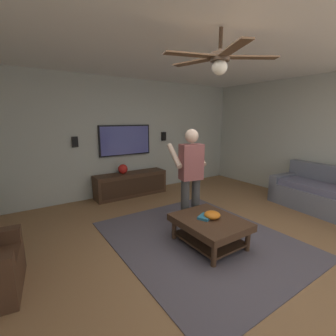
{
  "coord_description": "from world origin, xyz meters",
  "views": [
    {
      "loc": [
        -2.09,
        2.27,
        1.8
      ],
      "look_at": [
        1.2,
        0.07,
        0.97
      ],
      "focal_mm": 25.3,
      "sensor_mm": 36.0,
      "label": 1
    }
  ],
  "objects": [
    {
      "name": "ceiling_fan",
      "position": [
        -0.21,
        0.37,
        2.39
      ],
      "size": [
        1.17,
        1.13,
        0.46
      ],
      "color": "#4C3828"
    },
    {
      "name": "couch",
      "position": [
        -0.14,
        -2.76,
        0.32
      ],
      "size": [
        1.98,
        1.05,
        0.87
      ],
      "rotation": [
        0.0,
        0.0,
        1.47
      ],
      "color": "slate",
      "rests_on": "ground"
    },
    {
      "name": "book",
      "position": [
        0.25,
        0.06,
        0.42
      ],
      "size": [
        0.24,
        0.27,
        0.04
      ],
      "primitive_type": "cube",
      "rotation": [
        0.0,
        0.0,
        5.13
      ],
      "color": "teal",
      "rests_on": "coffee_table"
    },
    {
      "name": "person_standing",
      "position": [
        0.85,
        -0.15,
        0.93
      ],
      "size": [
        0.61,
        0.61,
        1.64
      ],
      "rotation": [
        0.0,
        0.0,
        -0.2
      ],
      "color": "#3F3F3F",
      "rests_on": "ground"
    },
    {
      "name": "media_console",
      "position": [
        2.89,
        -0.01,
        0.28
      ],
      "size": [
        0.45,
        1.7,
        0.55
      ],
      "rotation": [
        0.0,
        0.0,
        3.14
      ],
      "color": "#422B1C",
      "rests_on": "ground"
    },
    {
      "name": "ground_plane",
      "position": [
        0.0,
        0.0,
        0.0
      ],
      "size": [
        7.85,
        7.85,
        0.0
      ],
      "primitive_type": "plane",
      "color": "olive"
    },
    {
      "name": "wall_back_tv",
      "position": [
        3.22,
        0.0,
        1.36
      ],
      "size": [
        0.1,
        6.74,
        2.72
      ],
      "primitive_type": "cube",
      "color": "#B2B7AD",
      "rests_on": "ground"
    },
    {
      "name": "ceiling_slab",
      "position": [
        0.0,
        0.0,
        2.77
      ],
      "size": [
        6.55,
        6.74,
        0.1
      ],
      "primitive_type": "cube",
      "color": "white"
    },
    {
      "name": "vase_round",
      "position": [
        2.91,
        0.17,
        0.66
      ],
      "size": [
        0.22,
        0.22,
        0.22
      ],
      "primitive_type": "sphere",
      "color": "red",
      "rests_on": "media_console"
    },
    {
      "name": "wall_speaker_left",
      "position": [
        3.14,
        -1.1,
        1.35
      ],
      "size": [
        0.06,
        0.12,
        0.22
      ],
      "primitive_type": "cube",
      "color": "black"
    },
    {
      "name": "remote_white",
      "position": [
        0.2,
        -0.06,
        0.41
      ],
      "size": [
        0.1,
        0.16,
        0.02
      ],
      "primitive_type": "cube",
      "rotation": [
        0.0,
        0.0,
        1.17
      ],
      "color": "white",
      "rests_on": "coffee_table"
    },
    {
      "name": "area_rug",
      "position": [
        0.39,
        0.03,
        0.01
      ],
      "size": [
        2.89,
        2.4,
        0.01
      ],
      "primitive_type": "cube",
      "color": "#514C56",
      "rests_on": "ground"
    },
    {
      "name": "wall_speaker_right",
      "position": [
        3.14,
        1.12,
        1.32
      ],
      "size": [
        0.06,
        0.12,
        0.22
      ],
      "primitive_type": "cube",
      "color": "black"
    },
    {
      "name": "coffee_table",
      "position": [
        0.19,
        0.03,
        0.3
      ],
      "size": [
        1.0,
        0.8,
        0.4
      ],
      "color": "#422B1C",
      "rests_on": "ground"
    },
    {
      "name": "tv",
      "position": [
        3.13,
        -0.01,
        1.3
      ],
      "size": [
        0.05,
        1.27,
        0.71
      ],
      "rotation": [
        0.0,
        0.0,
        3.14
      ],
      "color": "black"
    },
    {
      "name": "bowl",
      "position": [
        0.18,
        -0.01,
        0.45
      ],
      "size": [
        0.23,
        0.23,
        0.1
      ],
      "primitive_type": "ellipsoid",
      "color": "orange",
      "rests_on": "coffee_table"
    }
  ]
}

